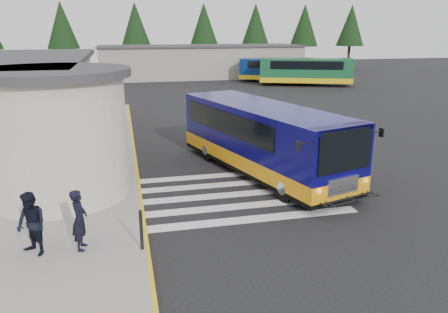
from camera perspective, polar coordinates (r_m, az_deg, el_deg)
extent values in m
plane|color=black|center=(18.19, 1.95, -3.99)|extent=(140.00, 140.00, 0.00)
cube|color=gray|center=(21.86, -24.49, -1.77)|extent=(10.00, 34.00, 0.15)
cube|color=yellow|center=(21.39, -11.43, -0.94)|extent=(0.12, 34.00, 0.16)
cylinder|color=beige|center=(17.58, -21.06, 2.36)|extent=(5.20, 5.20, 4.50)
cylinder|color=#38383A|center=(17.21, -21.88, 10.13)|extent=(5.80, 5.80, 0.30)
cube|color=black|center=(22.14, -17.99, 2.31)|extent=(0.08, 1.20, 2.20)
cube|color=#38383A|center=(21.84, -17.03, 5.70)|extent=(1.20, 1.80, 0.12)
cube|color=silver|center=(15.22, 3.27, -8.21)|extent=(8.00, 0.55, 0.01)
cube|color=silver|center=(16.27, 2.08, -6.50)|extent=(8.00, 0.55, 0.01)
cube|color=silver|center=(17.35, 1.04, -5.00)|extent=(8.00, 0.55, 0.01)
cube|color=silver|center=(18.44, 0.12, -3.68)|extent=(8.00, 0.55, 0.01)
cube|color=silver|center=(19.54, -0.69, -2.50)|extent=(8.00, 0.55, 0.01)
cube|color=gray|center=(59.54, -3.06, 12.20)|extent=(26.00, 8.00, 4.00)
cube|color=#38383A|center=(59.43, -3.10, 14.22)|extent=(26.40, 8.40, 0.20)
cylinder|color=black|center=(67.03, -20.00, 11.56)|extent=(0.44, 0.44, 3.60)
cone|color=black|center=(66.88, -20.43, 15.82)|extent=(4.40, 4.40, 6.40)
cylinder|color=black|center=(66.65, -11.26, 12.19)|extent=(0.44, 0.44, 3.60)
cone|color=black|center=(66.50, -11.51, 16.49)|extent=(4.40, 4.40, 6.40)
cylinder|color=black|center=(67.77, -2.59, 12.55)|extent=(0.44, 0.44, 3.60)
cone|color=black|center=(67.62, -2.64, 16.78)|extent=(4.40, 4.40, 6.40)
cylinder|color=black|center=(69.69, 4.05, 12.63)|extent=(0.44, 0.44, 3.60)
cone|color=black|center=(69.54, 4.14, 16.74)|extent=(4.40, 4.40, 6.40)
cylinder|color=black|center=(72.44, 10.26, 12.56)|extent=(0.44, 0.44, 3.60)
cone|color=black|center=(72.30, 10.47, 16.51)|extent=(4.40, 4.40, 6.40)
cylinder|color=black|center=(75.95, 15.95, 12.37)|extent=(0.44, 0.44, 3.60)
cone|color=black|center=(75.81, 16.25, 16.13)|extent=(4.40, 4.40, 6.40)
cube|color=#0A0755|center=(19.62, 5.05, 2.86)|extent=(5.56, 10.45, 2.63)
cube|color=orange|center=(19.88, 4.98, 0.05)|extent=(5.59, 10.48, 0.63)
cube|color=black|center=(19.99, 4.95, -0.96)|extent=(5.58, 10.47, 0.25)
cube|color=black|center=(15.78, 15.58, 0.51)|extent=(2.38, 0.77, 1.40)
cube|color=silver|center=(16.14, 15.27, -3.70)|extent=(1.41, 0.48, 0.62)
cube|color=black|center=(19.50, 0.15, 4.44)|extent=(2.15, 7.09, 1.01)
cube|color=black|center=(21.03, 6.89, 5.20)|extent=(2.15, 7.09, 1.01)
cylinder|color=black|center=(16.69, 8.02, -4.09)|extent=(0.63, 1.12, 1.07)
cylinder|color=black|center=(18.24, 14.17, -2.66)|extent=(0.63, 1.12, 1.07)
cylinder|color=black|center=(21.72, -2.07, 0.91)|extent=(0.63, 1.12, 1.07)
cylinder|color=black|center=(22.93, 3.38, 1.72)|extent=(0.63, 1.12, 1.07)
cube|color=black|center=(14.51, 9.70, 1.35)|extent=(0.11, 0.21, 0.34)
cube|color=black|center=(17.21, 19.87, 2.97)|extent=(0.11, 0.21, 0.34)
imported|color=black|center=(13.30, -18.35, -7.85)|extent=(0.49, 0.70, 1.82)
imported|color=black|center=(13.46, -23.86, -8.09)|extent=(1.13, 1.14, 1.86)
cylinder|color=black|center=(12.95, -10.76, -9.40)|extent=(0.10, 0.10, 1.22)
cube|color=navy|center=(54.39, 7.17, 11.28)|extent=(9.37, 6.68, 2.37)
cube|color=yellow|center=(54.48, 7.13, 10.28)|extent=(9.41, 6.73, 0.51)
cube|color=black|center=(54.34, 7.19, 11.87)|extent=(7.58, 5.75, 0.82)
cube|color=#16532D|center=(51.60, 10.62, 11.05)|extent=(10.62, 6.30, 2.63)
cube|color=yellow|center=(51.70, 10.55, 9.88)|extent=(10.67, 6.35, 0.57)
cube|color=black|center=(51.54, 10.65, 11.75)|extent=(8.51, 5.55, 0.91)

